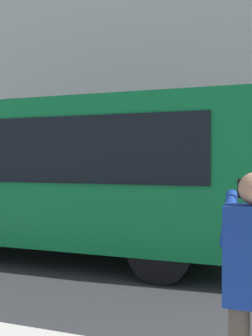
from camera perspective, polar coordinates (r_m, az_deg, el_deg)
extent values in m
cube|color=#0F7238|center=(8.47, -13.15, -0.46)|extent=(9.00, 2.50, 2.60)
cylinder|color=black|center=(8.49, 8.69, -8.58)|extent=(1.00, 0.28, 1.00)
cylinder|color=black|center=(6.39, 4.84, -11.81)|extent=(1.00, 0.28, 1.00)
cylinder|color=navy|center=(2.94, 14.53, -6.88)|extent=(0.09, 0.48, 0.37)
cube|color=black|center=(3.05, 16.29, -2.81)|extent=(0.07, 0.01, 0.14)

